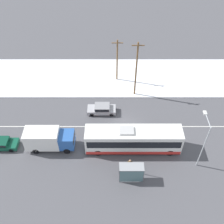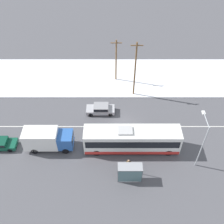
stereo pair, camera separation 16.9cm
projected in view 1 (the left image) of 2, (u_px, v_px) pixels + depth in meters
ground_plane at (124, 126)px, 37.53m from camera, size 120.00×120.00×0.00m
snow_lot at (121, 77)px, 45.70m from camera, size 80.00×10.76×0.12m
lane_marking_center at (124, 126)px, 37.53m from camera, size 60.00×0.12×0.00m
city_bus at (133, 139)px, 33.60m from camera, size 12.26×2.57×3.61m
box_truck at (48, 139)px, 33.73m from camera, size 6.29×2.30×3.07m
sedan_car at (101, 109)px, 39.03m from camera, size 4.22×1.80×1.40m
parked_car_near_truck at (0, 144)px, 34.41m from camera, size 4.31×1.80×1.30m
pedestrian_at_stop at (129, 163)px, 31.84m from camera, size 0.62×0.28×1.73m
bus_shelter at (131, 172)px, 30.26m from camera, size 2.86×1.20×2.40m
streetlamp at (203, 138)px, 30.15m from camera, size 0.36×2.78×7.11m
utility_pole_roadside at (135, 69)px, 39.10m from camera, size 1.80×0.24×9.43m
utility_pole_snowlot at (116, 60)px, 42.49m from camera, size 1.80×0.24×7.58m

